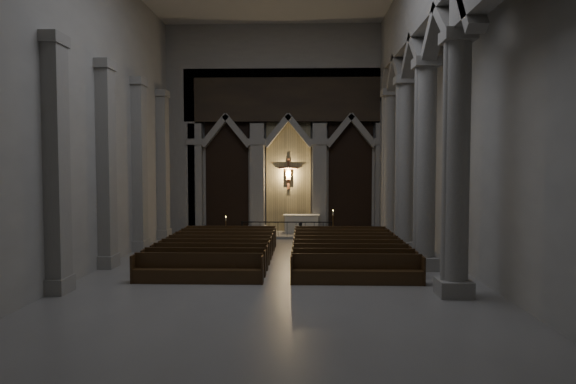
% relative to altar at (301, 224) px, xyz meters
% --- Properties ---
extents(room, '(24.00, 24.10, 12.00)m').
position_rel_altar_xyz_m(room, '(-0.77, -10.90, 6.93)').
color(room, gray).
rests_on(room, ground).
extents(sanctuary_wall, '(14.00, 0.77, 12.00)m').
position_rel_altar_xyz_m(sanctuary_wall, '(-0.77, 0.64, 5.94)').
color(sanctuary_wall, gray).
rests_on(sanctuary_wall, ground).
extents(right_arcade, '(1.00, 24.00, 12.00)m').
position_rel_altar_xyz_m(right_arcade, '(4.73, -9.57, 7.15)').
color(right_arcade, gray).
rests_on(right_arcade, ground).
extents(left_pilasters, '(0.60, 13.00, 8.03)m').
position_rel_altar_xyz_m(left_pilasters, '(-7.52, -7.40, 3.24)').
color(left_pilasters, gray).
rests_on(left_pilasters, ground).
extents(sanctuary_step, '(8.50, 2.60, 0.15)m').
position_rel_altar_xyz_m(sanctuary_step, '(-0.77, -0.30, -0.60)').
color(sanctuary_step, gray).
rests_on(sanctuary_step, ground).
extents(altar, '(2.05, 0.82, 1.04)m').
position_rel_altar_xyz_m(altar, '(0.00, 0.00, 0.00)').
color(altar, beige).
rests_on(altar, sanctuary_step).
extents(altar_rail, '(4.97, 0.09, 0.98)m').
position_rel_altar_xyz_m(altar_rail, '(-0.77, -1.53, -0.02)').
color(altar_rail, black).
rests_on(altar_rail, ground).
extents(candle_stand_left, '(0.21, 0.21, 1.26)m').
position_rel_altar_xyz_m(candle_stand_left, '(-4.05, -1.83, -0.33)').
color(candle_stand_left, '#A47332').
rests_on(candle_stand_left, ground).
extents(candle_stand_right, '(0.27, 0.27, 1.59)m').
position_rel_altar_xyz_m(candle_stand_right, '(1.70, -1.59, -0.24)').
color(candle_stand_right, '#A47332').
rests_on(candle_stand_right, ground).
extents(pews, '(9.88, 8.29, 1.00)m').
position_rel_altar_xyz_m(pews, '(-0.77, -8.00, -0.35)').
color(pews, black).
rests_on(pews, ground).
extents(worshipper, '(0.47, 0.36, 1.14)m').
position_rel_altar_xyz_m(worshipper, '(-0.03, -3.41, -0.10)').
color(worshipper, black).
rests_on(worshipper, ground).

